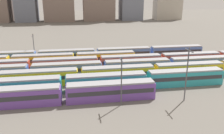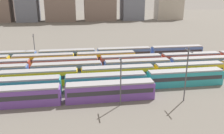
# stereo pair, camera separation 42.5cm
# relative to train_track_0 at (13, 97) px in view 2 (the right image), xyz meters

# --- Properties ---
(train_track_0) EXTENTS (55.80, 3.06, 3.75)m
(train_track_0) POSITION_rel_train_track_0_xyz_m (0.00, 0.00, 0.00)
(train_track_0) COLOR #6B429E
(train_track_0) RESTS_ON ground_plane
(train_track_1) EXTENTS (74.70, 3.06, 3.75)m
(train_track_1) POSITION_rel_train_track_0_xyz_m (9.22, 5.20, 0.00)
(train_track_1) COLOR teal
(train_track_1) RESTS_ON ground_plane
(train_track_2) EXTENTS (112.50, 3.06, 3.75)m
(train_track_2) POSITION_rel_train_track_0_xyz_m (31.78, 10.40, 0.00)
(train_track_2) COLOR yellow
(train_track_2) RESTS_ON ground_plane
(train_track_3) EXTENTS (74.70, 3.06, 3.75)m
(train_track_3) POSITION_rel_train_track_0_xyz_m (19.23, 15.60, 0.00)
(train_track_3) COLOR #4C70BC
(train_track_3) RESTS_ON ground_plane
(train_track_4) EXTENTS (112.50, 3.06, 3.75)m
(train_track_4) POSITION_rel_train_track_0_xyz_m (37.62, 20.80, 0.00)
(train_track_4) COLOR #BC4C38
(train_track_4) RESTS_ON ground_plane
(train_track_5) EXTENTS (55.80, 3.06, 3.75)m
(train_track_5) POSITION_rel_train_track_0_xyz_m (2.48, 26.00, 0.00)
(train_track_5) COLOR yellow
(train_track_5) RESTS_ON ground_plane
(train_track_6) EXTENTS (74.70, 3.06, 3.75)m
(train_track_6) POSITION_rel_train_track_0_xyz_m (18.76, 31.20, 0.00)
(train_track_6) COLOR #4C70BC
(train_track_6) RESTS_ON ground_plane
(catenary_pole_0) EXTENTS (0.24, 3.20, 9.59)m
(catenary_pole_0) POSITION_rel_train_track_0_xyz_m (20.47, -2.88, 3.43)
(catenary_pole_0) COLOR #4C4C51
(catenary_pole_0) RESTS_ON ground_plane
(catenary_pole_2) EXTENTS (0.24, 3.20, 10.98)m
(catenary_pole_2) POSITION_rel_train_track_0_xyz_m (33.53, -2.89, 4.15)
(catenary_pole_2) COLOR #4C4C51
(catenary_pole_2) RESTS_ON ground_plane
(catenary_pole_3) EXTENTS (0.24, 3.20, 8.74)m
(catenary_pole_3) POSITION_rel_train_track_0_xyz_m (-1.28, 33.92, 2.99)
(catenary_pole_3) COLOR #4C4C51
(catenary_pole_3) RESTS_ON ground_plane
(distant_building_4) EXTENTS (18.70, 18.15, 32.02)m
(distant_building_4) POSITION_rel_train_track_0_xyz_m (62.38, 162.35, 14.11)
(distant_building_4) COLOR slate
(distant_building_4) RESTS_ON ground_plane
(distant_building_5) EXTENTS (24.05, 12.51, 35.22)m
(distant_building_5) POSITION_rel_train_track_0_xyz_m (97.19, 162.35, 15.71)
(distant_building_5) COLOR #B2A899
(distant_building_5) RESTS_ON ground_plane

